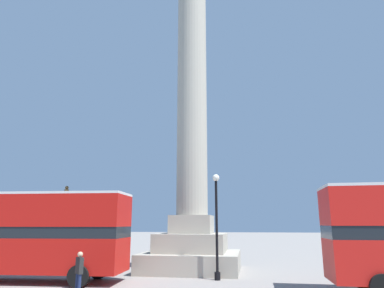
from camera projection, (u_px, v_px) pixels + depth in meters
The scene contains 6 objects.
ground_plane at pixel (192, 271), 21.25m from camera, with size 200.00×200.00×0.00m, color gray.
monument_column at pixel (192, 129), 23.33m from camera, with size 5.89×5.89×26.23m.
bus_b at pixel (19, 232), 17.73m from camera, with size 11.29×3.43×4.41m.
equestrian_statue at pixel (63, 240), 26.62m from camera, with size 4.52×4.23×5.82m.
street_lamp at pixel (217, 223), 18.32m from camera, with size 0.38×0.38×5.51m.
pedestrian_near_lamp at pixel (79, 271), 14.13m from camera, with size 0.45×0.43×1.71m.
Camera 1 is at (3.64, -22.19, 2.84)m, focal length 32.00 mm.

